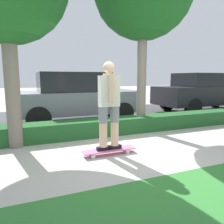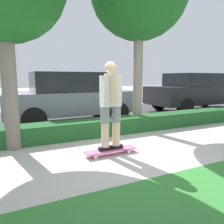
{
  "view_description": "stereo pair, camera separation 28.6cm",
  "coord_description": "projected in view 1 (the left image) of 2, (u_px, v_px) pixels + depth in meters",
  "views": [
    {
      "loc": [
        -1.85,
        -3.54,
        1.45
      ],
      "look_at": [
        -0.16,
        0.6,
        0.74
      ],
      "focal_mm": 35.0,
      "sensor_mm": 36.0,
      "label": 1
    },
    {
      "loc": [
        -2.11,
        -3.42,
        1.45
      ],
      "look_at": [
        -0.16,
        0.6,
        0.74
      ],
      "focal_mm": 35.0,
      "sensor_mm": 36.0,
      "label": 2
    }
  ],
  "objects": [
    {
      "name": "ground_plane",
      "position": [
        131.0,
        154.0,
        4.16
      ],
      "size": [
        60.0,
        60.0,
        0.0
      ],
      "primitive_type": "plane",
      "color": "#ADA89E"
    },
    {
      "name": "street_asphalt",
      "position": [
        79.0,
        117.0,
        7.99
      ],
      "size": [
        18.57,
        5.0,
        0.01
      ],
      "color": "#38383A",
      "rests_on": "ground_plane"
    },
    {
      "name": "hedge_row",
      "position": [
        103.0,
        127.0,
        5.59
      ],
      "size": [
        18.57,
        0.6,
        0.4
      ],
      "color": "#1E5123",
      "rests_on": "ground_plane"
    },
    {
      "name": "skateboard",
      "position": [
        109.0,
        150.0,
        4.16
      ],
      "size": [
        1.02,
        0.24,
        0.1
      ],
      "color": "#DB5B93",
      "rests_on": "ground_plane"
    },
    {
      "name": "skater_person",
      "position": [
        109.0,
        104.0,
        4.02
      ],
      "size": [
        0.49,
        0.42,
        1.64
      ],
      "color": "black",
      "rests_on": "skateboard"
    },
    {
      "name": "parked_car_middle",
      "position": [
        76.0,
        97.0,
        7.14
      ],
      "size": [
        4.13,
        1.91,
        1.62
      ],
      "rotation": [
        0.0,
        0.0,
        0.01
      ],
      "color": "slate",
      "rests_on": "ground_plane"
    },
    {
      "name": "parked_car_rear",
      "position": [
        206.0,
        92.0,
        9.4
      ],
      "size": [
        4.63,
        1.83,
        1.63
      ],
      "rotation": [
        0.0,
        0.0,
        0.02
      ],
      "color": "black",
      "rests_on": "ground_plane"
    }
  ]
}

